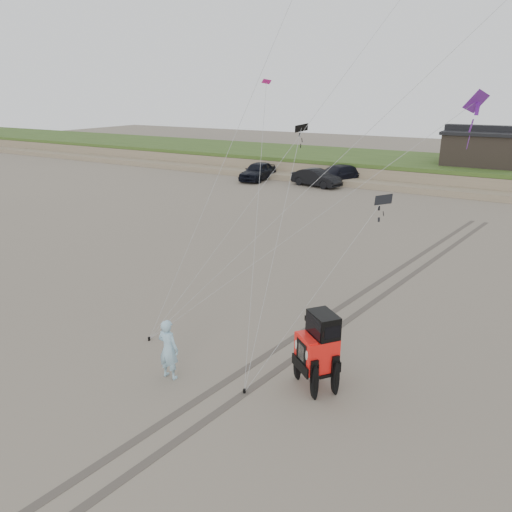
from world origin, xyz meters
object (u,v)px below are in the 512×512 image
at_px(jeep, 316,358).
at_px(man, 168,349).
at_px(truck_a, 258,171).
at_px(truck_c, 337,175).
at_px(truck_b, 316,178).
at_px(cabin, 482,147).

bearing_deg(jeep, man, -117.63).
relative_size(truck_a, truck_c, 0.89).
distance_m(truck_b, truck_c, 2.40).
xyz_separation_m(truck_b, jeep, (12.57, -28.26, 0.15)).
height_order(truck_a, jeep, jeep).
height_order(cabin, truck_c, cabin).
distance_m(cabin, man, 38.39).
relative_size(truck_b, jeep, 0.94).
bearing_deg(man, truck_a, -64.91).
height_order(truck_a, truck_b, truck_a).
height_order(truck_a, man, man).
height_order(truck_a, truck_c, truck_a).
xyz_separation_m(truck_b, truck_c, (1.03, 2.16, 0.05)).
bearing_deg(truck_a, jeep, -61.45).
distance_m(truck_b, man, 31.22).
relative_size(truck_a, truck_b, 1.08).
xyz_separation_m(cabin, jeep, (0.70, -36.47, -2.35)).
xyz_separation_m(truck_b, man, (8.72, -29.98, 0.17)).
bearing_deg(man, truck_c, -77.42).
bearing_deg(truck_a, truck_b, -5.42).
bearing_deg(truck_a, man, -68.61).
bearing_deg(truck_b, jeep, -143.02).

